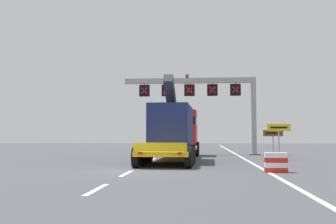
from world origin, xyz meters
The scene contains 8 objects.
ground centered at (0.00, 0.00, 0.00)m, with size 112.00×112.00×0.00m, color #4C4C51.
lane_markings centered at (-0.14, 20.93, 0.01)m, with size 0.20×56.47×0.01m.
edge_line_right centered at (6.20, 12.00, 0.01)m, with size 0.20×63.00×0.01m, color silver.
overhead_lane_gantry centered at (3.58, 15.39, 5.36)m, with size 11.60×0.90×6.92m.
heavy_haul_truck_yellow centered at (1.40, 9.15, 1.99)m, with size 3.42×14.13×5.30m.
exit_sign_yellow centered at (8.34, 8.30, 1.84)m, with size 1.54×0.15×2.42m.
tourist_info_sign_brown centered at (8.43, 10.81, 1.55)m, with size 1.43×0.15×2.04m.
crash_barrier_striped centered at (6.54, 0.03, 0.45)m, with size 1.03×0.55×0.90m.
Camera 1 is at (3.10, -17.96, 1.74)m, focal length 41.22 mm.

